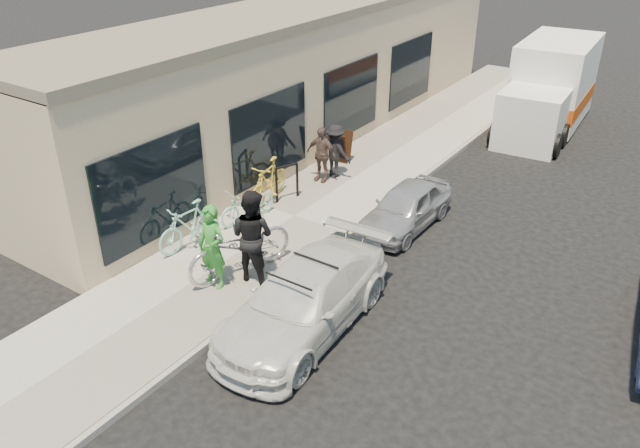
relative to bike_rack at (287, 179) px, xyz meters
The scene contains 17 objects.
ground 4.62m from the bike_rack, 53.41° to the right, with size 120.00×120.00×0.00m, color black.
sidewalk 1.17m from the bike_rack, 42.66° to the right, with size 3.00×34.00×0.15m, color #A9A498.
curb 2.45m from the bike_rack, 16.27° to the right, with size 0.12×34.00×0.13m, color gray.
storefront 5.20m from the bike_rack, 120.24° to the left, with size 3.60×20.00×4.22m.
bike_rack is the anchor object (origin of this frame).
sandwich_board 2.89m from the bike_rack, 94.33° to the left, with size 0.60×0.61×0.91m.
sedan_white 5.20m from the bike_rack, 49.55° to the right, with size 1.98×4.40×1.29m.
sedan_silver 3.16m from the bike_rack, 11.41° to the left, with size 1.25×3.10×1.06m, color #A9A9AE.
moving_truck 10.53m from the bike_rack, 69.40° to the left, with size 2.54×5.91×2.84m.
tandem_bike 3.64m from the bike_rack, 68.22° to the right, with size 0.85×2.44×1.28m, color silver.
woman_rider 4.19m from the bike_rack, 73.66° to the right, with size 0.65×0.42×1.78m, color #308D2F.
man_standing 3.76m from the bike_rack, 63.63° to the right, with size 0.96×0.75×1.98m, color black.
cruiser_bike_a 3.17m from the bike_rack, 96.46° to the right, with size 0.49×1.73×1.04m, color #91D9C7.
cruiser_bike_b 1.48m from the bike_rack, 93.12° to the right, with size 0.56×1.60×0.84m, color #91D9C7.
cruiser_bike_c 0.48m from the bike_rack, 128.65° to the right, with size 0.52×1.84×1.11m, color gold.
bystander_a 1.96m from the bike_rack, 83.52° to the left, with size 0.96×0.55×1.49m, color black.
bystander_b 1.49m from the bike_rack, 87.61° to the left, with size 0.90×0.37×1.53m, color brown.
Camera 1 is at (6.17, -7.91, 7.28)m, focal length 35.00 mm.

